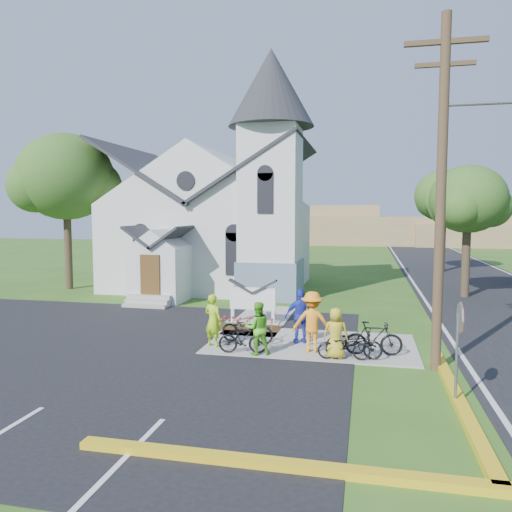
% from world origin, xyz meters
% --- Properties ---
extents(ground, '(120.00, 120.00, 0.00)m').
position_xyz_m(ground, '(0.00, 0.00, 0.00)').
color(ground, '#315A19').
rests_on(ground, ground).
extents(parking_lot, '(20.00, 16.00, 0.02)m').
position_xyz_m(parking_lot, '(-7.00, -2.00, 0.01)').
color(parking_lot, black).
rests_on(parking_lot, ground).
extents(road, '(8.00, 90.00, 0.02)m').
position_xyz_m(road, '(10.00, 15.00, 0.01)').
color(road, black).
rests_on(road, ground).
extents(sidewalk, '(7.00, 4.00, 0.05)m').
position_xyz_m(sidewalk, '(1.50, 0.50, 0.03)').
color(sidewalk, '#A4A094').
rests_on(sidewalk, ground).
extents(church, '(12.35, 12.00, 13.00)m').
position_xyz_m(church, '(-5.48, 12.48, 5.25)').
color(church, silver).
rests_on(church, ground).
extents(church_sign, '(2.20, 0.40, 1.70)m').
position_xyz_m(church_sign, '(-1.20, 3.20, 1.03)').
color(church_sign, '#A4A094').
rests_on(church_sign, ground).
extents(flower_bed, '(2.60, 1.10, 0.07)m').
position_xyz_m(flower_bed, '(-1.20, 2.30, 0.04)').
color(flower_bed, '#3B2210').
rests_on(flower_bed, ground).
extents(utility_pole, '(3.45, 0.28, 10.00)m').
position_xyz_m(utility_pole, '(5.36, -1.50, 5.40)').
color(utility_pole, '#453522').
rests_on(utility_pole, ground).
extents(stop_sign, '(0.11, 0.76, 2.48)m').
position_xyz_m(stop_sign, '(5.43, -4.20, 1.78)').
color(stop_sign, gray).
rests_on(stop_sign, ground).
extents(tree_lot_corner, '(5.60, 5.60, 9.15)m').
position_xyz_m(tree_lot_corner, '(-14.00, 10.00, 6.60)').
color(tree_lot_corner, '#372B1E').
rests_on(tree_lot_corner, ground).
extents(tree_road_near, '(4.00, 4.00, 7.05)m').
position_xyz_m(tree_road_near, '(8.50, 12.00, 5.21)').
color(tree_road_near, '#372B1E').
rests_on(tree_road_near, ground).
extents(tree_road_mid, '(4.40, 4.40, 7.80)m').
position_xyz_m(tree_road_mid, '(9.00, 24.00, 5.78)').
color(tree_road_mid, '#372B1E').
rests_on(tree_road_mid, ground).
extents(distant_hills, '(61.00, 10.00, 5.60)m').
position_xyz_m(distant_hills, '(3.36, 56.33, 2.17)').
color(distant_hills, '#8C734E').
rests_on(distant_hills, ground).
extents(cyclist_0, '(0.75, 0.62, 1.78)m').
position_xyz_m(cyclist_0, '(-1.70, -0.60, 0.94)').
color(cyclist_0, '#A0D819').
rests_on(cyclist_0, sidewalk).
extents(bike_0, '(1.94, 0.87, 0.99)m').
position_xyz_m(bike_0, '(-0.68, 0.08, 0.54)').
color(bike_0, black).
rests_on(bike_0, sidewalk).
extents(cyclist_1, '(0.99, 0.88, 1.68)m').
position_xyz_m(cyclist_1, '(-0.04, -1.20, 0.89)').
color(cyclist_1, '#56C324').
rests_on(cyclist_1, sidewalk).
extents(bike_1, '(1.63, 0.67, 0.95)m').
position_xyz_m(bike_1, '(-0.51, -1.20, 0.52)').
color(bike_1, black).
rests_on(bike_1, sidewalk).
extents(cyclist_2, '(1.19, 0.78, 1.87)m').
position_xyz_m(cyclist_2, '(1.13, 0.47, 0.99)').
color(cyclist_2, '#2533B9').
rests_on(cyclist_2, sidewalk).
extents(bike_2, '(1.64, 0.68, 0.84)m').
position_xyz_m(bike_2, '(2.67, -1.20, 0.47)').
color(bike_2, black).
rests_on(bike_2, sidewalk).
extents(cyclist_3, '(1.29, 0.76, 1.96)m').
position_xyz_m(cyclist_3, '(1.62, -0.52, 1.03)').
color(cyclist_3, orange).
rests_on(cyclist_3, sidewalk).
extents(bike_3, '(1.84, 0.69, 1.08)m').
position_xyz_m(bike_3, '(3.56, -0.53, 0.59)').
color(bike_3, black).
rests_on(bike_3, sidewalk).
extents(cyclist_4, '(0.78, 0.51, 1.58)m').
position_xyz_m(cyclist_4, '(2.41, -1.12, 0.84)').
color(cyclist_4, gold).
rests_on(cyclist_4, sidewalk).
extents(bike_4, '(1.85, 0.90, 0.93)m').
position_xyz_m(bike_4, '(2.96, -0.91, 0.52)').
color(bike_4, black).
rests_on(bike_4, sidewalk).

